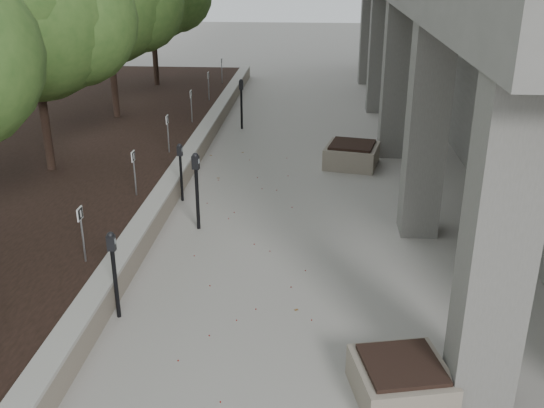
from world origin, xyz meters
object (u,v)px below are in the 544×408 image
(crabapple_tree_3, at_px, (35,51))
(parking_meter_4, at_px, (181,173))
(planter_front, at_px, (401,380))
(crabapple_tree_4, at_px, (108,26))
(parking_meter_5, at_px, (241,104))
(crabapple_tree_5, at_px, (152,11))
(planter_back, at_px, (352,154))
(parking_meter_3, at_px, (197,191))
(parking_meter_2, at_px, (115,275))

(crabapple_tree_3, bearing_deg, parking_meter_4, -13.10)
(planter_front, bearing_deg, crabapple_tree_4, 121.28)
(parking_meter_5, bearing_deg, crabapple_tree_5, 125.26)
(crabapple_tree_4, distance_m, crabapple_tree_5, 5.00)
(crabapple_tree_3, distance_m, parking_meter_5, 6.98)
(planter_front, bearing_deg, crabapple_tree_5, 113.21)
(parking_meter_4, bearing_deg, crabapple_tree_3, 176.54)
(crabapple_tree_5, relative_size, planter_back, 4.26)
(crabapple_tree_5, bearing_deg, parking_meter_5, -50.53)
(crabapple_tree_5, relative_size, planter_front, 4.98)
(parking_meter_3, distance_m, parking_meter_4, 1.59)
(parking_meter_2, xyz_separation_m, planter_back, (3.81, 7.45, -0.41))
(crabapple_tree_3, distance_m, crabapple_tree_4, 5.00)
(crabapple_tree_3, height_order, parking_meter_2, crabapple_tree_3)
(planter_front, bearing_deg, parking_meter_3, 125.41)
(crabapple_tree_3, relative_size, parking_meter_5, 3.51)
(parking_meter_5, xyz_separation_m, planter_front, (3.45, -12.34, -0.52))
(planter_back, bearing_deg, crabapple_tree_4, 156.86)
(parking_meter_4, bearing_deg, parking_meter_5, 94.12)
(crabapple_tree_3, xyz_separation_m, planter_front, (7.29, -7.00, -2.87))
(parking_meter_5, bearing_deg, planter_front, -78.58)
(parking_meter_4, relative_size, planter_back, 1.03)
(crabapple_tree_3, bearing_deg, planter_back, 15.52)
(parking_meter_2, distance_m, planter_back, 8.38)
(parking_meter_4, height_order, parking_meter_5, parking_meter_5)
(parking_meter_2, relative_size, parking_meter_4, 1.07)
(crabapple_tree_5, xyz_separation_m, parking_meter_4, (3.25, -10.76, -2.46))
(parking_meter_3, distance_m, planter_back, 5.29)
(parking_meter_3, relative_size, planter_front, 1.45)
(parking_meter_3, bearing_deg, parking_meter_2, -89.92)
(crabapple_tree_3, xyz_separation_m, parking_meter_5, (3.84, 5.34, -2.35))
(planter_front, bearing_deg, crabapple_tree_3, 136.17)
(parking_meter_2, xyz_separation_m, parking_meter_5, (0.56, 10.81, 0.07))
(parking_meter_3, bearing_deg, planter_back, 63.13)
(crabapple_tree_5, relative_size, parking_meter_4, 4.14)
(crabapple_tree_3, bearing_deg, parking_meter_2, -59.12)
(crabapple_tree_4, bearing_deg, parking_meter_5, 5.02)
(planter_front, height_order, planter_back, planter_back)
(parking_meter_4, xyz_separation_m, planter_back, (3.84, 2.73, -0.36))
(parking_meter_3, bearing_deg, crabapple_tree_3, 161.01)
(crabapple_tree_4, relative_size, planter_back, 4.26)
(parking_meter_3, xyz_separation_m, parking_meter_5, (-0.05, 7.55, -0.02))
(crabapple_tree_5, xyz_separation_m, planter_back, (7.09, -8.03, -2.82))
(parking_meter_2, height_order, parking_meter_3, parking_meter_3)
(crabapple_tree_3, distance_m, planter_front, 10.51)
(crabapple_tree_4, height_order, planter_front, crabapple_tree_4)
(crabapple_tree_5, xyz_separation_m, parking_meter_2, (3.28, -15.48, -2.41))
(crabapple_tree_4, bearing_deg, parking_meter_4, -60.55)
(parking_meter_4, bearing_deg, crabapple_tree_4, 129.09)
(parking_meter_4, bearing_deg, planter_front, -47.45)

